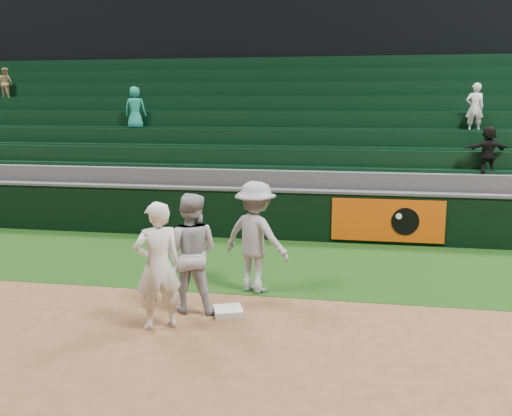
{
  "coord_description": "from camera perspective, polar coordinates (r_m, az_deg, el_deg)",
  "views": [
    {
      "loc": [
        2.32,
        -8.42,
        3.3
      ],
      "look_at": [
        0.36,
        2.3,
        1.3
      ],
      "focal_mm": 40.0,
      "sensor_mm": 36.0,
      "label": 1
    }
  ],
  "objects": [
    {
      "name": "first_base",
      "position": [
        9.22,
        -2.82,
        -10.26
      ],
      "size": [
        0.57,
        0.57,
        0.1
      ],
      "primitive_type": "cube",
      "rotation": [
        0.0,
        0.0,
        0.36
      ],
      "color": "silver",
      "rests_on": "ground"
    },
    {
      "name": "stadium_seating",
      "position": [
        17.62,
        2.79,
        5.17
      ],
      "size": [
        36.0,
        5.95,
        4.85
      ],
      "color": "#3E3E41",
      "rests_on": "ground"
    },
    {
      "name": "first_baseman",
      "position": [
        8.52,
        -9.81,
        -5.71
      ],
      "size": [
        0.84,
        0.78,
        1.92
      ],
      "primitive_type": "imported",
      "rotation": [
        0.0,
        0.0,
        3.75
      ],
      "color": "white",
      "rests_on": "ground"
    },
    {
      "name": "baserunner",
      "position": [
        9.16,
        -6.58,
        -4.47
      ],
      "size": [
        0.96,
        0.76,
        1.92
      ],
      "primitive_type": "imported",
      "rotation": [
        0.0,
        0.0,
        3.17
      ],
      "color": "#9EA1A8",
      "rests_on": "ground"
    },
    {
      "name": "field_wall",
      "position": [
        14.07,
        0.81,
        -0.53
      ],
      "size": [
        36.0,
        0.45,
        1.25
      ],
      "color": "black",
      "rests_on": "ground"
    },
    {
      "name": "ground",
      "position": [
        9.34,
        -4.78,
        -10.34
      ],
      "size": [
        70.0,
        70.0,
        0.0
      ],
      "primitive_type": "plane",
      "color": "brown",
      "rests_on": "ground"
    },
    {
      "name": "base_coach",
      "position": [
        10.03,
        -0.04,
        -2.92
      ],
      "size": [
        1.45,
        1.17,
        1.97
      ],
      "primitive_type": "imported",
      "rotation": [
        0.0,
        0.0,
        2.74
      ],
      "color": "#9597A2",
      "rests_on": "foul_grass"
    },
    {
      "name": "foul_grass",
      "position": [
        12.11,
        -1.07,
        -5.4
      ],
      "size": [
        36.0,
        4.2,
        0.01
      ],
      "primitive_type": "cube",
      "color": "black",
      "rests_on": "ground"
    },
    {
      "name": "upper_deck",
      "position": [
        26.11,
        5.46,
        16.29
      ],
      "size": [
        40.0,
        12.0,
        12.0
      ],
      "primitive_type": "cube",
      "color": "black",
      "rests_on": "ground"
    }
  ]
}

